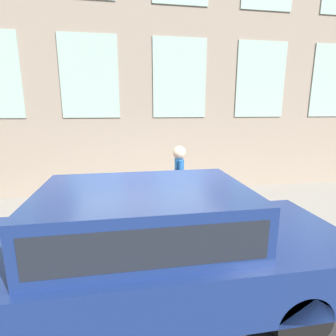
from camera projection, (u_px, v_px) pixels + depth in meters
ground_plane at (149, 252)px, 4.73m from camera, size 80.00×80.00×0.00m
sidewalk at (143, 214)px, 6.24m from camera, size 3.16×60.00×0.13m
building_facade at (134, 19)px, 6.85m from camera, size 0.33×40.00×9.63m
fire_hydrant at (156, 217)px, 4.99m from camera, size 0.29×0.42×0.74m
person at (179, 178)px, 5.39m from camera, size 0.40×0.27×1.67m
parked_car_navy_near at (146, 244)px, 3.25m from camera, size 1.91×5.12×1.61m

